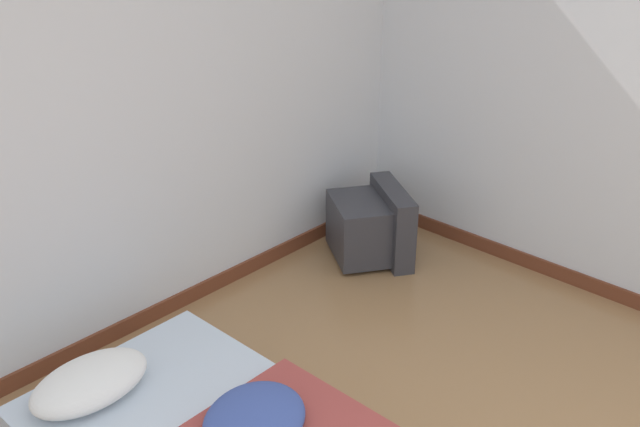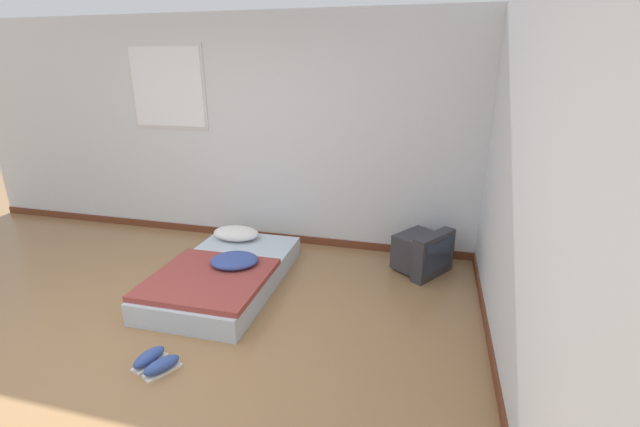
{
  "view_description": "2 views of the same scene",
  "coord_description": "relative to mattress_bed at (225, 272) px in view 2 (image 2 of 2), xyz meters",
  "views": [
    {
      "loc": [
        -1.04,
        -0.39,
        2.21
      ],
      "look_at": [
        1.2,
        1.7,
        0.74
      ],
      "focal_mm": 40.0,
      "sensor_mm": 36.0,
      "label": 1
    },
    {
      "loc": [
        2.07,
        -2.11,
        2.05
      ],
      "look_at": [
        1.11,
        1.55,
        0.74
      ],
      "focal_mm": 24.0,
      "sensor_mm": 36.0,
      "label": 2
    }
  ],
  "objects": [
    {
      "name": "crt_tv",
      "position": [
        1.86,
        0.78,
        0.08
      ],
      "size": [
        0.64,
        0.66,
        0.46
      ],
      "color": "#333338",
      "rests_on": "ground_plane"
    },
    {
      "name": "mattress_bed",
      "position": [
        0.0,
        0.0,
        0.0
      ],
      "size": [
        1.03,
        1.75,
        0.35
      ],
      "color": "silver",
      "rests_on": "ground_plane"
    },
    {
      "name": "wall_right",
      "position": [
        2.45,
        -1.3,
        1.15
      ],
      "size": [
        0.08,
        7.39,
        2.6
      ],
      "color": "silver",
      "rests_on": "ground_plane"
    },
    {
      "name": "wall_back",
      "position": [
        -0.23,
        1.23,
        1.16
      ],
      "size": [
        7.67,
        0.08,
        2.6
      ],
      "color": "silver",
      "rests_on": "ground_plane"
    },
    {
      "name": "sneaker_pair",
      "position": [
        0.08,
        -1.25,
        -0.08
      ],
      "size": [
        0.34,
        0.33,
        0.1
      ],
      "color": "silver",
      "rests_on": "ground_plane"
    },
    {
      "name": "ground_plane",
      "position": [
        -0.22,
        -1.3,
        -0.13
      ],
      "size": [
        20.0,
        20.0,
        0.0
      ],
      "primitive_type": "plane",
      "color": "#997047"
    }
  ]
}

